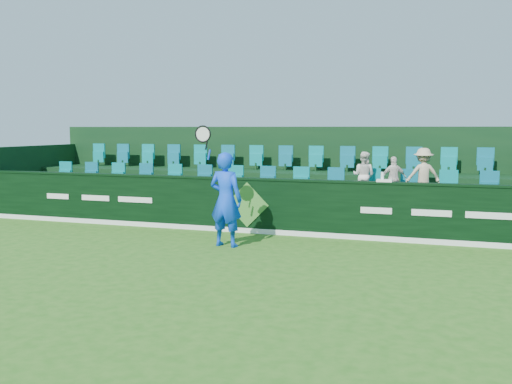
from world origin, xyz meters
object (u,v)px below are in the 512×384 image
(spectator_right, at_px, (423,175))
(drinks_bottle, at_px, (382,177))
(spectator_middle, at_px, (394,178))
(spectator_left, at_px, (364,175))
(towel, at_px, (385,181))
(tennis_player, at_px, (226,199))

(spectator_right, xyz_separation_m, drinks_bottle, (-0.84, -1.12, 0.02))
(spectator_middle, xyz_separation_m, drinks_bottle, (-0.16, -1.12, 0.12))
(spectator_left, xyz_separation_m, towel, (0.62, -1.12, -0.01))
(spectator_right, height_order, towel, spectator_right)
(spectator_middle, bearing_deg, drinks_bottle, 58.95)
(spectator_right, bearing_deg, tennis_player, 17.68)
(spectator_right, relative_size, towel, 3.71)
(towel, relative_size, drinks_bottle, 1.57)
(spectator_left, bearing_deg, spectator_middle, -166.33)
(drinks_bottle, bearing_deg, spectator_middle, 81.89)
(towel, bearing_deg, spectator_middle, 84.38)
(towel, height_order, drinks_bottle, drinks_bottle)
(tennis_player, distance_m, spectator_left, 3.84)
(spectator_left, height_order, spectator_middle, spectator_left)
(spectator_left, distance_m, spectator_middle, 0.73)
(towel, bearing_deg, spectator_left, 119.06)
(spectator_right, height_order, drinks_bottle, spectator_right)
(spectator_left, distance_m, spectator_right, 1.42)
(drinks_bottle, bearing_deg, tennis_player, -151.21)
(spectator_right, distance_m, towel, 1.37)
(drinks_bottle, bearing_deg, towel, 0.00)
(tennis_player, xyz_separation_m, spectator_right, (3.98, 2.84, 0.41))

